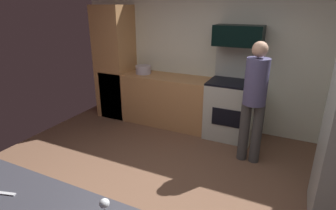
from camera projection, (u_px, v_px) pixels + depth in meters
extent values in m
cube|color=brown|center=(154.00, 198.00, 3.15)|extent=(5.20, 4.80, 0.02)
cube|color=silver|center=(217.00, 54.00, 4.67)|extent=(5.20, 0.12, 2.60)
cube|color=tan|center=(162.00, 99.00, 5.03)|extent=(2.40, 0.60, 0.90)
cube|color=tan|center=(115.00, 63.00, 5.23)|extent=(0.60, 0.60, 2.10)
cube|color=beige|center=(231.00, 110.00, 4.48)|extent=(0.76, 0.64, 0.92)
cube|color=black|center=(233.00, 82.00, 4.32)|extent=(0.76, 0.64, 0.03)
cube|color=beige|center=(239.00, 61.00, 4.46)|extent=(0.76, 0.06, 0.55)
cube|color=black|center=(226.00, 118.00, 4.21)|extent=(0.44, 0.01, 0.28)
cube|color=black|center=(239.00, 36.00, 4.15)|extent=(0.74, 0.38, 0.31)
cylinder|color=#434343|center=(244.00, 132.00, 3.80)|extent=(0.14, 0.14, 0.85)
cylinder|color=#434343|center=(257.00, 134.00, 3.73)|extent=(0.14, 0.14, 0.85)
cylinder|color=#53517B|center=(256.00, 82.00, 3.51)|extent=(0.30, 0.30, 0.62)
sphere|color=tan|center=(260.00, 49.00, 3.37)|extent=(0.20, 0.20, 0.20)
ellipsoid|color=silver|center=(104.00, 203.00, 1.58)|extent=(0.06, 0.06, 0.06)
cylinder|color=#BDB7C7|center=(143.00, 70.00, 5.00)|extent=(0.28, 0.28, 0.15)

